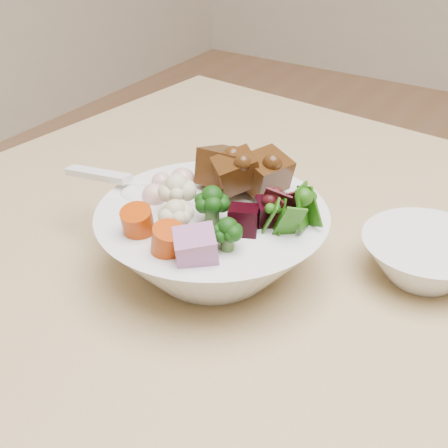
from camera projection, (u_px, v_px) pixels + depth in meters
The scene contains 3 objects.
food_bowl at pixel (215, 237), 0.63m from camera, with size 0.23×0.23×0.13m.
soup_spoon at pixel (129, 190), 0.65m from camera, with size 0.13×0.04×0.03m.
side_bowl at pixel (425, 259), 0.63m from camera, with size 0.13×0.13×0.04m, color white, non-canonical shape.
Camera 1 is at (-0.21, -0.49, 1.18)m, focal length 50.00 mm.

